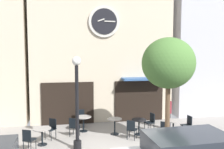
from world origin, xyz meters
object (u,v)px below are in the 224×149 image
Objects in this scene: street_lamp at (77,103)px; cafe_table_center_right at (139,124)px; cafe_chair_corner at (74,126)px; cafe_chair_near_lamp at (51,127)px; cafe_chair_near_tree at (131,128)px; street_tree at (169,64)px; cafe_table_leftmost at (173,125)px; cafe_chair_under_awning at (165,130)px; cafe_chair_facing_street at (151,121)px; pedestrian_maroon at (168,113)px; cafe_chair_right_end at (188,124)px; cafe_chair_left_end at (81,117)px; cafe_chair_facing_wall at (28,138)px; cafe_table_rightmost at (115,123)px; cafe_table_center at (42,133)px; cafe_table_near_curb at (83,120)px.

street_lamp is 5.09× the size of cafe_table_center_right.
cafe_chair_corner is 1.01m from cafe_chair_near_lamp.
cafe_chair_near_tree reaches higher than cafe_table_center_right.
cafe_chair_near_tree is (-0.53, -0.62, 0.01)m from cafe_table_center_right.
street_lamp is 2.33m from cafe_chair_near_lamp.
cafe_table_center_right is at bearing 113.66° from street_tree.
street_tree is at bearing -124.71° from cafe_table_leftmost.
cafe_chair_under_awning is 1.00× the size of cafe_chair_corner.
street_lamp is at bearing -155.09° from cafe_chair_facing_street.
cafe_chair_near_lamp reaches higher than cafe_table_leftmost.
street_tree is 2.71× the size of pedestrian_maroon.
cafe_chair_left_end is (-4.95, 2.18, 0.00)m from cafe_chair_right_end.
cafe_chair_near_lamp and cafe_chair_facing_street have the same top height.
street_tree is 6.35m from cafe_chair_facing_wall.
street_lamp is 4.18× the size of cafe_chair_left_end.
pedestrian_maroon is (4.34, -1.29, 0.33)m from cafe_chair_left_end.
street_tree reaches higher than cafe_chair_near_tree.
cafe_chair_left_end is (-2.65, 1.79, 0.01)m from cafe_table_center_right.
cafe_table_rightmost is 3.48m from cafe_chair_right_end.
cafe_table_leftmost is 1.22m from cafe_chair_facing_street.
cafe_chair_near_tree is at bearing -130.56° from cafe_table_center_right.
street_tree is at bearing -66.34° from cafe_table_center_right.
cafe_chair_near_tree is (-1.42, 0.46, 0.00)m from cafe_chair_under_awning.
cafe_chair_under_awning is at bearing 1.02° from cafe_chair_facing_wall.
cafe_chair_under_awning and cafe_chair_facing_wall have the same top height.
cafe_chair_facing_wall is (-5.60, -1.57, 0.00)m from cafe_chair_facing_street.
cafe_chair_left_end is 1.00× the size of cafe_chair_facing_street.
cafe_table_rightmost is 2.84m from pedestrian_maroon.
cafe_chair_facing_wall is at bearing -126.67° from cafe_table_center.
cafe_chair_facing_street is 5.82m from cafe_chair_facing_wall.
cafe_chair_near_tree is (-2.02, -0.06, -0.02)m from cafe_table_leftmost.
street_tree is 5.03× the size of cafe_chair_near_lamp.
cafe_chair_facing_wall is at bearing -126.96° from cafe_chair_left_end.
cafe_table_center_right is at bearing 170.23° from cafe_chair_right_end.
cafe_chair_left_end is 3.71m from cafe_chair_facing_wall.
cafe_chair_facing_wall is (-5.61, 0.48, -2.93)m from street_tree.
cafe_chair_facing_wall reaches higher than cafe_table_leftmost.
cafe_table_center_right is at bearing -163.43° from pedestrian_maroon.
cafe_chair_corner is at bearing -104.75° from cafe_chair_left_end.
cafe_table_leftmost is 0.79m from cafe_chair_under_awning.
cafe_table_leftmost reaches higher than cafe_table_center_right.
cafe_chair_under_awning is 5.12m from cafe_chair_near_lamp.
cafe_chair_facing_street is 1.00× the size of cafe_chair_facing_wall.
pedestrian_maroon is at bearing 26.81° from cafe_chair_near_tree.
cafe_table_leftmost is at bearing -9.89° from cafe_chair_corner.
cafe_table_center_right is (4.42, 0.55, -0.01)m from cafe_table_center.
street_tree reaches higher than cafe_table_near_curb.
street_tree is 5.90× the size of cafe_table_rightmost.
cafe_table_near_curb is 1.04× the size of cafe_table_leftmost.
cafe_table_leftmost is at bearing -20.53° from cafe_table_near_curb.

